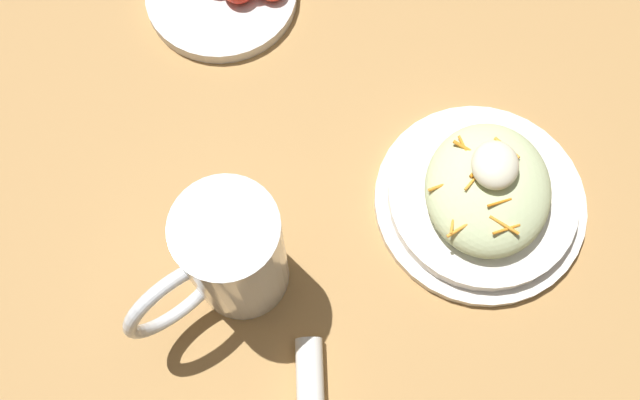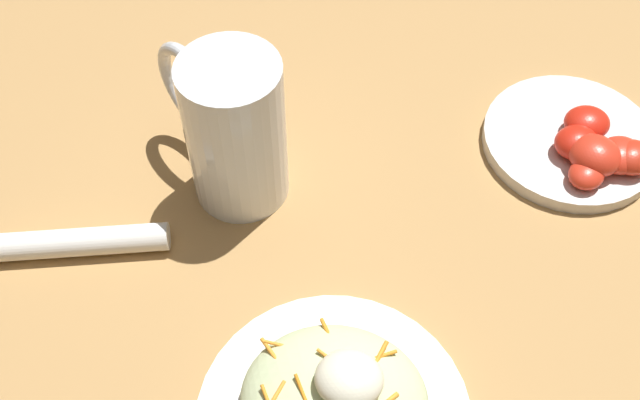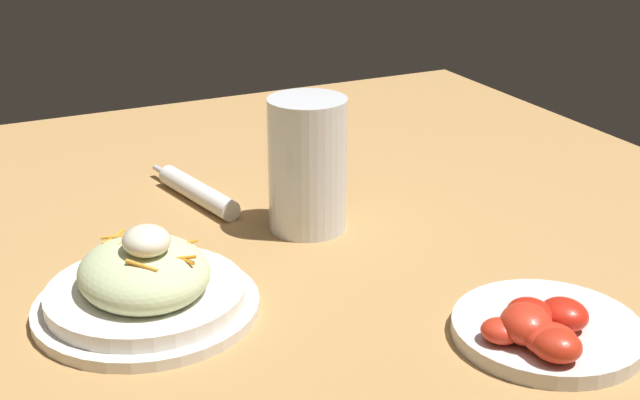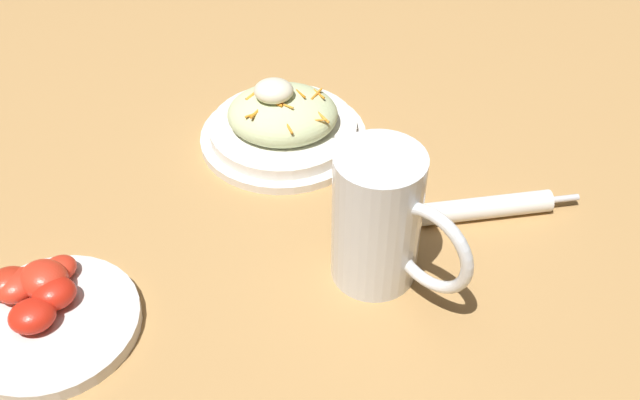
{
  "view_description": "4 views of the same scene",
  "coord_description": "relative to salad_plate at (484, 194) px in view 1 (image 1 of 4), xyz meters",
  "views": [
    {
      "loc": [
        0.28,
        -0.04,
        0.67
      ],
      "look_at": [
        0.07,
        -0.07,
        0.07
      ],
      "focal_mm": 38.21,
      "sensor_mm": 36.0,
      "label": 1
    },
    {
      "loc": [
        -0.0,
        0.31,
        0.6
      ],
      "look_at": [
        0.05,
        -0.09,
        0.06
      ],
      "focal_mm": 42.87,
      "sensor_mm": 36.0,
      "label": 2
    },
    {
      "loc": [
        -0.74,
        0.27,
        0.43
      ],
      "look_at": [
        0.03,
        -0.11,
        0.08
      ],
      "focal_mm": 49.67,
      "sensor_mm": 36.0,
      "label": 3
    },
    {
      "loc": [
        0.1,
        -0.67,
        0.58
      ],
      "look_at": [
        0.07,
        -0.1,
        0.07
      ],
      "focal_mm": 40.05,
      "sensor_mm": 36.0,
      "label": 4
    }
  ],
  "objects": [
    {
      "name": "beer_mug",
      "position": [
        0.12,
        -0.23,
        0.04
      ],
      "size": [
        0.14,
        0.13,
        0.16
      ],
      "color": "white",
      "rests_on": "ground_plane"
    },
    {
      "name": "salad_plate",
      "position": [
        0.0,
        0.0,
        0.0
      ],
      "size": [
        0.22,
        0.22,
        0.09
      ],
      "color": "white",
      "rests_on": "ground_plane"
    },
    {
      "name": "ground_plane",
      "position": [
        -0.02,
        -0.09,
        -0.03
      ],
      "size": [
        1.43,
        1.43,
        0.0
      ],
      "primitive_type": "plane",
      "color": "#B2844C"
    }
  ]
}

